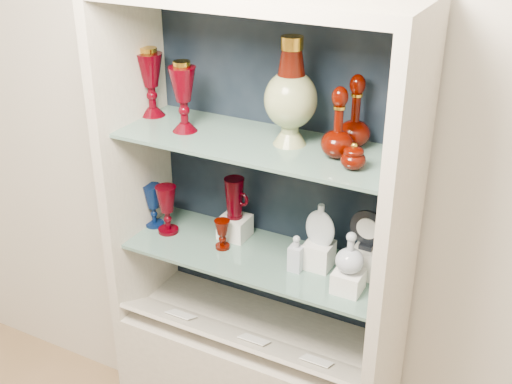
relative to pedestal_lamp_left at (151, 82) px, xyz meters
The scene contains 28 objects.
wall_back 0.50m from the pedestal_lamp_left, 19.27° to the left, with size 3.50×0.02×2.80m, color beige.
cabinet_back_panel 0.53m from the pedestal_lamp_left, 15.72° to the left, with size 0.98×0.02×1.15m, color black.
cabinet_side_left 0.28m from the pedestal_lamp_left, 121.14° to the right, with size 0.04×0.40×1.15m, color #B8AF9D.
cabinet_side_right 0.96m from the pedestal_lamp_left, ahead, with size 0.04×0.40×1.15m, color #B8AF9D.
shelf_lower 0.70m from the pedestal_lamp_left, ahead, with size 0.92×0.34×0.01m, color slate.
shelf_upper 0.46m from the pedestal_lamp_left, ahead, with size 0.92×0.34×0.01m, color slate.
label_ledge 0.94m from the pedestal_lamp_left, 21.82° to the right, with size 0.92×0.18×0.01m, color #B8AF9D.
label_card_0 1.09m from the pedestal_lamp_left, 13.70° to the right, with size 0.10×0.07×0.00m, color white.
label_card_1 0.84m from the pedestal_lamp_left, 42.69° to the right, with size 0.10×0.07×0.00m, color white.
label_card_2 0.95m from the pedestal_lamp_left, 19.74° to the right, with size 0.10×0.07×0.00m, color white.
pedestal_lamp_left is the anchor object (origin of this frame).
pedestal_lamp_right 0.20m from the pedestal_lamp_left, 22.61° to the right, with size 0.09×0.09×0.23m, color #450008, non-canonical shape.
enamel_urn 0.54m from the pedestal_lamp_left, ahead, with size 0.16×0.16×0.34m, color #0F4117, non-canonical shape.
ruby_decanter_a 0.72m from the pedestal_lamp_left, ahead, with size 0.10×0.10×0.26m, color #440800, non-canonical shape.
ruby_decanter_b 0.71m from the pedestal_lamp_left, ahead, with size 0.10×0.10×0.23m, color #440800, non-canonical shape.
lidded_bowl 0.79m from the pedestal_lamp_left, ahead, with size 0.07×0.07×0.08m, color #440800, non-canonical shape.
cobalt_goblet 0.46m from the pedestal_lamp_left, 90.00° to the right, with size 0.07×0.07×0.16m, color #07163E, non-canonical shape.
ruby_goblet_tall 0.46m from the pedestal_lamp_left, 38.63° to the right, with size 0.08×0.08×0.18m, color #450008, non-canonical shape.
ruby_goblet_small 0.58m from the pedestal_lamp_left, 11.93° to the right, with size 0.06×0.06×0.11m, color #440800, non-canonical shape.
riser_ruby_pitcher 0.59m from the pedestal_lamp_left, ahead, with size 0.10×0.10×0.08m, color silver.
ruby_pitcher 0.49m from the pedestal_lamp_left, ahead, with size 0.11×0.07×0.15m, color #450008, non-canonical shape.
clear_square_bottle 0.76m from the pedestal_lamp_left, ahead, with size 0.05×0.05×0.13m, color #9CA6B6, non-canonical shape.
riser_flat_flask 0.82m from the pedestal_lamp_left, ahead, with size 0.09×0.09×0.09m, color silver.
flat_flask 0.75m from the pedestal_lamp_left, ahead, with size 0.10×0.04×0.15m, color silver, non-canonical shape.
riser_clear_round_decanter 0.94m from the pedestal_lamp_left, ahead, with size 0.09×0.09×0.07m, color silver.
clear_round_decanter 0.89m from the pedestal_lamp_left, ahead, with size 0.09×0.09×0.13m, color #9CA6B6, non-canonical shape.
riser_cameo_medallion 0.94m from the pedestal_lamp_left, ahead, with size 0.08×0.08×0.10m, color silver.
cameo_medallion 0.88m from the pedestal_lamp_left, ahead, with size 0.12×0.04×0.14m, color black, non-canonical shape.
Camera 1 is at (0.86, -0.12, 2.23)m, focal length 45.00 mm.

